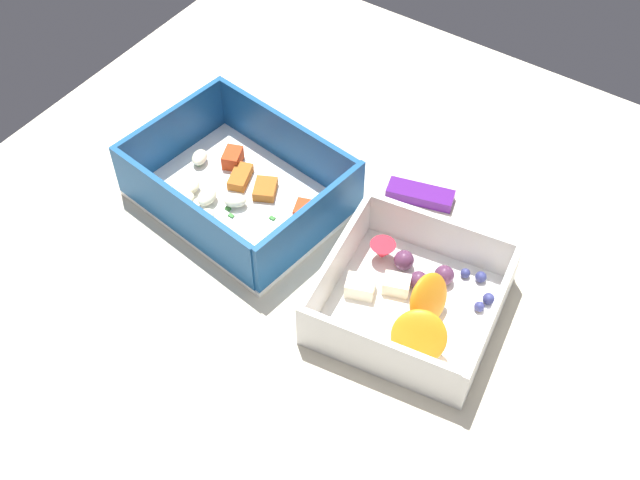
# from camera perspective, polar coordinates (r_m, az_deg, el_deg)

# --- Properties ---
(table_surface) EXTENTS (0.80, 0.80, 0.02)m
(table_surface) POSITION_cam_1_polar(r_m,az_deg,el_deg) (0.80, 0.68, -1.78)
(table_surface) COLOR beige
(table_surface) RESTS_ON ground
(pasta_container) EXTENTS (0.22, 0.18, 0.07)m
(pasta_container) POSITION_cam_1_polar(r_m,az_deg,el_deg) (0.84, -5.78, 3.69)
(pasta_container) COLOR white
(pasta_container) RESTS_ON table_surface
(fruit_bowl) EXTENTS (0.18, 0.18, 0.06)m
(fruit_bowl) POSITION_cam_1_polar(r_m,az_deg,el_deg) (0.75, 6.52, -4.17)
(fruit_bowl) COLOR white
(fruit_bowl) RESTS_ON table_surface
(candy_bar) EXTENTS (0.07, 0.04, 0.01)m
(candy_bar) POSITION_cam_1_polar(r_m,az_deg,el_deg) (0.85, 7.12, 3.22)
(candy_bar) COLOR #51197A
(candy_bar) RESTS_ON table_surface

